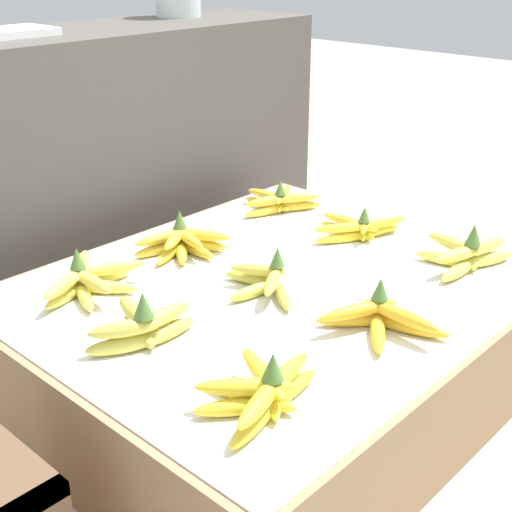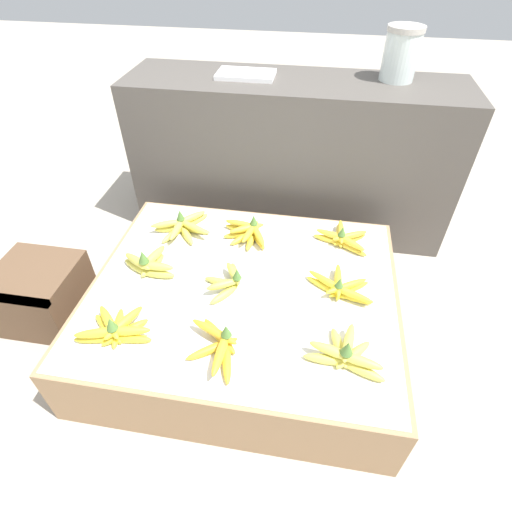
% 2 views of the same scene
% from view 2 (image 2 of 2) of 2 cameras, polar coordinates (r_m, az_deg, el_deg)
% --- Properties ---
extents(ground_plane, '(10.00, 10.00, 0.00)m').
position_cam_2_polar(ground_plane, '(1.63, -1.62, -10.69)').
color(ground_plane, '#A89E8E').
extents(display_platform, '(1.09, 0.92, 0.26)m').
position_cam_2_polar(display_platform, '(1.53, -1.72, -7.70)').
color(display_platform, '#997551').
rests_on(display_platform, ground_plane).
extents(back_vendor_table, '(1.50, 0.40, 0.72)m').
position_cam_2_polar(back_vendor_table, '(2.00, 5.03, 13.85)').
color(back_vendor_table, '#4C4742').
rests_on(back_vendor_table, ground_plane).
extents(wooden_crate, '(0.30, 0.29, 0.25)m').
position_cam_2_polar(wooden_crate, '(1.80, -28.26, -4.77)').
color(wooden_crate, brown).
rests_on(wooden_crate, ground_plane).
extents(banana_bunch_front_left, '(0.24, 0.16, 0.11)m').
position_cam_2_polar(banana_bunch_front_left, '(1.34, -19.50, -9.93)').
color(banana_bunch_front_left, yellow).
rests_on(banana_bunch_front_left, display_platform).
extents(banana_bunch_front_midleft, '(0.17, 0.23, 0.10)m').
position_cam_2_polar(banana_bunch_front_midleft, '(1.24, -5.31, -12.44)').
color(banana_bunch_front_midleft, gold).
rests_on(banana_bunch_front_midleft, display_platform).
extents(banana_bunch_front_midright, '(0.24, 0.18, 0.11)m').
position_cam_2_polar(banana_bunch_front_midright, '(1.24, 12.70, -13.56)').
color(banana_bunch_front_midright, '#DBCC4C').
rests_on(banana_bunch_front_midright, display_platform).
extents(banana_bunch_middle_left, '(0.22, 0.15, 0.11)m').
position_cam_2_polar(banana_bunch_middle_left, '(1.51, -15.13, -1.18)').
color(banana_bunch_middle_left, gold).
rests_on(banana_bunch_middle_left, display_platform).
extents(banana_bunch_middle_midleft, '(0.15, 0.22, 0.10)m').
position_cam_2_polar(banana_bunch_middle_midleft, '(1.41, -4.00, -3.56)').
color(banana_bunch_middle_midleft, gold).
rests_on(banana_bunch_middle_midleft, display_platform).
extents(banana_bunch_middle_midright, '(0.24, 0.19, 0.09)m').
position_cam_2_polar(banana_bunch_middle_midright, '(1.42, 11.95, -4.37)').
color(banana_bunch_middle_midright, yellow).
rests_on(banana_bunch_middle_midright, display_platform).
extents(banana_bunch_back_left, '(0.26, 0.24, 0.10)m').
position_cam_2_polar(banana_bunch_back_left, '(1.67, -10.35, 4.18)').
color(banana_bunch_back_left, '#DBCC4C').
rests_on(banana_bunch_back_left, display_platform).
extents(banana_bunch_back_midleft, '(0.20, 0.16, 0.10)m').
position_cam_2_polar(banana_bunch_back_midleft, '(1.62, -1.09, 3.43)').
color(banana_bunch_back_midleft, gold).
rests_on(banana_bunch_back_midleft, display_platform).
extents(banana_bunch_back_midright, '(0.22, 0.20, 0.09)m').
position_cam_2_polar(banana_bunch_back_midright, '(1.63, 12.32, 2.54)').
color(banana_bunch_back_midright, gold).
rests_on(banana_bunch_back_midright, display_platform).
extents(glass_jar, '(0.15, 0.15, 0.21)m').
position_cam_2_polar(glass_jar, '(1.92, 20.01, 25.53)').
color(glass_jar, silver).
rests_on(glass_jar, back_vendor_table).
extents(foam_tray_white, '(0.25, 0.15, 0.02)m').
position_cam_2_polar(foam_tray_white, '(1.89, -1.45, 24.51)').
color(foam_tray_white, white).
rests_on(foam_tray_white, back_vendor_table).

